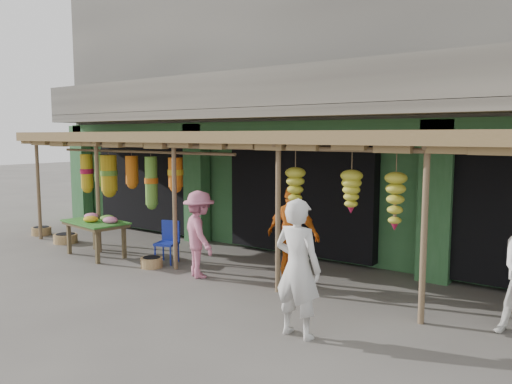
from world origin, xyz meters
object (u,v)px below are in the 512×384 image
Objects in this scene: flower_table at (97,223)px; person_vendor at (293,236)px; blue_chair at (168,239)px; person_shopper at (199,234)px; person_front at (298,268)px.

flower_table is 4.80m from person_vendor.
flower_table is at bearing 9.86° from person_vendor.
person_shopper is at bearing -36.68° from blue_chair.
person_front is at bearing -3.99° from flower_table.
person_front is 1.13× the size of person_shopper.
flower_table is 0.88× the size of person_front.
blue_chair is 0.47× the size of person_front.
person_shopper is (1.30, -0.43, 0.34)m from blue_chair.
flower_table is at bearing 31.90° from person_shopper.
flower_table is at bearing -9.56° from person_front.
person_shopper is (2.99, 0.14, 0.08)m from flower_table.
person_front is (4.31, -1.76, 0.45)m from blue_chair.
person_vendor is at bearing 15.73° from flower_table.
person_front reaches higher than flower_table.
person_front is at bearing -40.70° from blue_chair.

